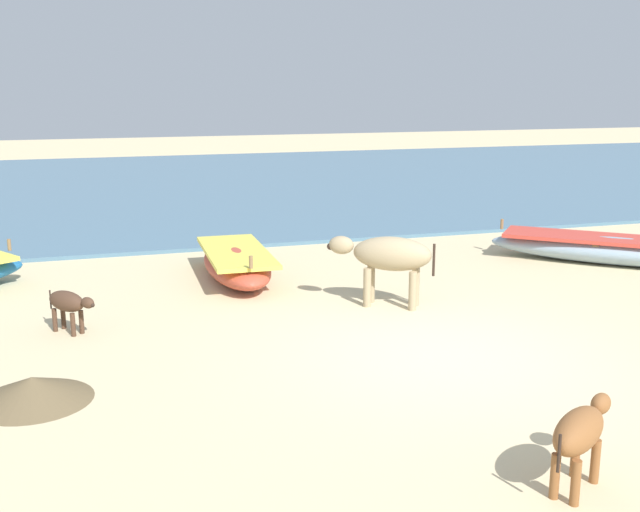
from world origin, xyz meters
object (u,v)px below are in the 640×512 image
object	(u,v)px
calf_near_brown	(580,432)
calf_far_dark	(68,303)
cow_adult_dun	(388,256)
fishing_boat_5	(616,249)
fishing_boat_1	(236,263)

from	to	relation	value
calf_near_brown	calf_far_dark	xyz separation A→B (m)	(-4.14, 5.52, -0.09)
cow_adult_dun	calf_near_brown	bearing A→B (deg)	118.32
fishing_boat_5	cow_adult_dun	bearing A→B (deg)	54.64
calf_near_brown	calf_far_dark	distance (m)	6.90
calf_near_brown	calf_far_dark	bearing A→B (deg)	92.48
fishing_boat_5	calf_near_brown	xyz separation A→B (m)	(-5.63, -6.74, 0.24)
cow_adult_dun	calf_far_dark	size ratio (longest dim) A/B	1.94
cow_adult_dun	calf_near_brown	world-z (taller)	cow_adult_dun
fishing_boat_1	fishing_boat_5	distance (m)	7.11
fishing_boat_1	cow_adult_dun	distance (m)	3.00
calf_near_brown	fishing_boat_1	bearing A→B (deg)	65.94
fishing_boat_1	fishing_boat_5	size ratio (longest dim) A/B	0.73
cow_adult_dun	calf_near_brown	xyz separation A→B (m)	(-0.49, -5.45, -0.26)
fishing_boat_1	fishing_boat_5	world-z (taller)	fishing_boat_1
cow_adult_dun	calf_near_brown	distance (m)	5.48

